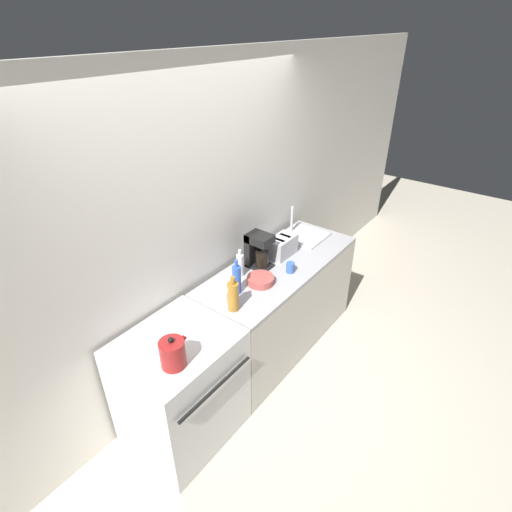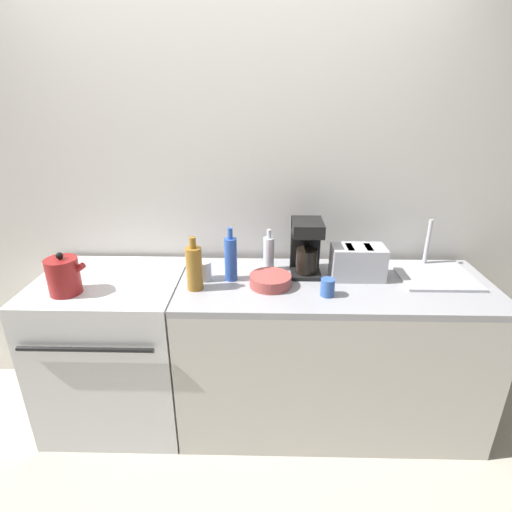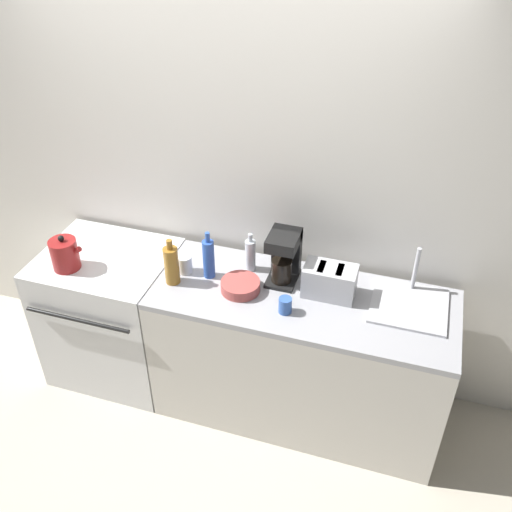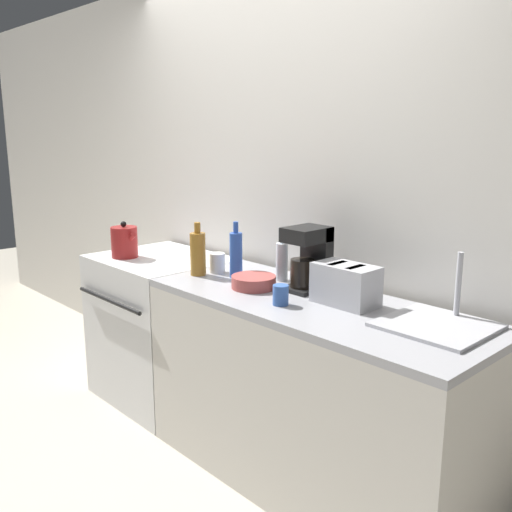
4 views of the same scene
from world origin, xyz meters
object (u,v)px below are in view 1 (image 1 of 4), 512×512
Objects in this scene: stove at (181,387)px; toaster at (282,246)px; coffee_maker at (257,249)px; bottle_amber at (233,296)px; kettle at (173,353)px; cup_blue at (290,267)px; bowl at (261,280)px; cup_white at (225,296)px; bottle_blue at (237,279)px; bottle_clear at (240,265)px.

stove is 3.17× the size of toaster.
coffee_maker is 1.09× the size of bottle_amber.
stove is 4.08× the size of kettle.
cup_blue is (0.09, -0.28, -0.12)m from coffee_maker.
toaster is 0.88m from bottle_amber.
bottle_amber is 1.29× the size of bowl.
cup_blue is at bearing -131.41° from toaster.
cup_white is at bearing 165.38° from cup_blue.
cup_white reaches higher than cup_blue.
coffee_maker is 0.58m from cup_white.
coffee_maker is 0.30m from bowl.
toaster is 0.92× the size of coffee_maker.
stove is 0.72m from cup_white.
bottle_amber is (-0.87, -0.16, 0.03)m from toaster.
bottle_blue is at bearing 1.89° from cup_white.
toaster is 0.69m from bottle_blue.
bottle_clear reaches higher than cup_blue.
bowl is at bearing -3.20° from stove.
toaster is 0.49m from bowl.
bottle_clear is at bearing 173.62° from coffee_maker.
bottle_blue reaches higher than kettle.
toaster is 0.29m from coffee_maker.
cup_blue is (1.32, 0.00, -0.05)m from kettle.
kettle is at bearing -165.84° from cup_white.
coffee_maker is at bearing 6.93° from stove.
bottle_amber is (0.50, -0.09, 0.56)m from stove.
kettle is 1.27m from coffee_maker.
coffee_maker is at bearing 15.08° from bottle_blue.
bowl is (0.39, 0.04, -0.09)m from bottle_amber.
stove is at bearing -177.31° from toaster.
cup_blue is at bearing -14.62° from cup_white.
bowl is (1.04, 0.10, -0.06)m from kettle.
kettle is 1.53m from toaster.
coffee_maker is 1.41× the size of bowl.
toaster is at bearing 3.54° from bottle_blue.
stove is 1.01m from bowl.
cup_white is at bearing -176.76° from toaster.
bowl is at bearing -10.44° from cup_white.
toaster is at bearing 48.59° from cup_blue.
bottle_clear is (0.38, 0.25, -0.02)m from bottle_amber.
coffee_maker is 0.43m from bottle_blue.
kettle is at bearing -168.00° from bottle_blue.
bottle_blue is 0.53m from cup_blue.
cup_blue is (0.50, -0.17, -0.08)m from bottle_blue.
kettle is 1.05m from bowl.
kettle reaches higher than cup_white.
cup_blue is 0.67m from cup_white.
bowl is (0.21, -0.07, -0.09)m from bottle_blue.
cup_white is at bearing -158.59° from bottle_clear.
kettle is at bearing -174.56° from bottle_amber.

